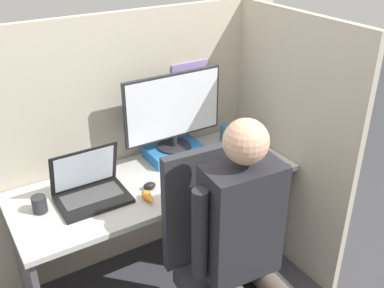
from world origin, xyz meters
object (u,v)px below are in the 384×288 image
object	(u,v)px
pen_cup	(39,204)
paper_box	(174,152)
office_chair	(222,259)
person	(247,239)
carrot_toy	(150,199)
laptop	(90,189)
stapler	(248,143)
coffee_mug	(227,133)
monitor	(173,109)

from	to	relation	value
pen_cup	paper_box	bearing A→B (deg)	8.95
office_chair	person	size ratio (longest dim) A/B	0.82
carrot_toy	pen_cup	bearing A→B (deg)	156.05
laptop	paper_box	bearing A→B (deg)	14.62
paper_box	laptop	world-z (taller)	laptop
stapler	office_chair	xyz separation A→B (m)	(-0.61, -0.60, -0.20)
laptop	coffee_mug	size ratio (longest dim) A/B	3.39
laptop	pen_cup	xyz separation A→B (m)	(-0.26, 0.02, -0.01)
monitor	carrot_toy	world-z (taller)	monitor
person	coffee_mug	bearing A→B (deg)	59.19
stapler	coffee_mug	xyz separation A→B (m)	(-0.06, 0.14, 0.03)
laptop	coffee_mug	xyz separation A→B (m)	(0.98, 0.17, 0.00)
paper_box	person	size ratio (longest dim) A/B	0.25
stapler	office_chair	world-z (taller)	office_chair
office_chair	paper_box	bearing A→B (deg)	78.23
office_chair	pen_cup	world-z (taller)	office_chair
stapler	pen_cup	bearing A→B (deg)	-179.79
laptop	monitor	bearing A→B (deg)	14.87
coffee_mug	laptop	bearing A→B (deg)	-170.26
paper_box	person	bearing A→B (deg)	-99.02
carrot_toy	office_chair	xyz separation A→B (m)	(0.19, -0.38, -0.20)
pen_cup	laptop	bearing A→B (deg)	-4.43
stapler	pen_cup	world-z (taller)	pen_cup
monitor	pen_cup	xyz separation A→B (m)	(-0.84, -0.14, -0.27)
paper_box	coffee_mug	distance (m)	0.40
monitor	carrot_toy	size ratio (longest dim) A/B	5.06
carrot_toy	office_chair	size ratio (longest dim) A/B	0.11
paper_box	office_chair	world-z (taller)	office_chair
paper_box	office_chair	bearing A→B (deg)	-101.77
paper_box	office_chair	distance (m)	0.78
person	laptop	bearing A→B (deg)	121.08
pen_cup	monitor	bearing A→B (deg)	9.13
stapler	coffee_mug	world-z (taller)	coffee_mug
person	coffee_mug	distance (m)	1.05
carrot_toy	pen_cup	size ratio (longest dim) A/B	1.41
monitor	stapler	bearing A→B (deg)	-15.91
office_chair	person	bearing A→B (deg)	-85.86
monitor	laptop	distance (m)	0.66
laptop	stapler	world-z (taller)	laptop
carrot_toy	person	bearing A→B (deg)	-69.11
monitor	coffee_mug	xyz separation A→B (m)	(0.40, 0.01, -0.26)
person	stapler	bearing A→B (deg)	51.77
office_chair	coffee_mug	xyz separation A→B (m)	(0.55, 0.75, 0.23)
coffee_mug	person	bearing A→B (deg)	-120.81
paper_box	laptop	distance (m)	0.60
monitor	office_chair	distance (m)	0.89
monitor	paper_box	bearing A→B (deg)	-90.00
office_chair	person	world-z (taller)	person
office_chair	coffee_mug	distance (m)	0.96
person	monitor	bearing A→B (deg)	81.01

